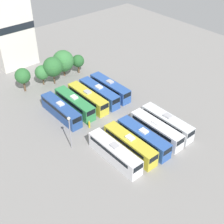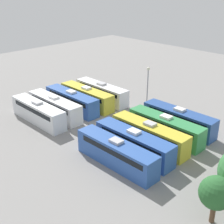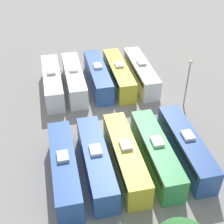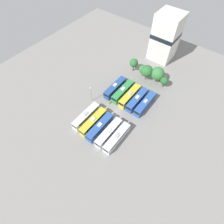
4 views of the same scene
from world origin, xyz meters
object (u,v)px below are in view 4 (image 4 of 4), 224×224
(bus_0, at_px, (86,116))
(tree_0, at_px, (134,63))
(tree_2, at_px, (147,71))
(tree_3, at_px, (158,74))
(light_pole, at_px, (91,92))
(bus_3, at_px, (109,132))
(bus_4, at_px, (117,138))
(bus_2, at_px, (100,127))
(bus_9, at_px, (145,104))
(worker_person, at_px, (109,102))
(bus_6, at_px, (123,91))
(tree_4, at_px, (164,81))
(bus_5, at_px, (115,88))
(bus_1, at_px, (93,121))
(bus_7, at_px, (130,96))
(bus_8, at_px, (137,100))
(tree_1, at_px, (143,69))
(depot_building, at_px, (165,37))

(bus_0, distance_m, tree_0, 32.09)
(tree_2, distance_m, tree_3, 4.48)
(light_pole, bearing_deg, bus_3, -28.62)
(bus_4, height_order, tree_2, tree_2)
(bus_2, distance_m, tree_2, 31.00)
(bus_9, bearing_deg, bus_2, -111.13)
(bus_4, relative_size, worker_person, 6.82)
(bus_6, height_order, light_pole, light_pole)
(bus_3, distance_m, tree_4, 31.66)
(bus_0, height_order, bus_5, same)
(bus_0, distance_m, bus_1, 3.55)
(bus_7, xyz_separation_m, worker_person, (-4.86, -6.97, -0.94))
(bus_0, distance_m, bus_7, 18.74)
(bus_3, bearing_deg, bus_7, 101.09)
(worker_person, bearing_deg, bus_4, -42.41)
(bus_8, bearing_deg, bus_9, 3.02)
(bus_8, height_order, bus_9, same)
(bus_7, bearing_deg, bus_5, -179.71)
(bus_1, height_order, bus_4, same)
(bus_9, bearing_deg, tree_1, 124.91)
(bus_8, bearing_deg, bus_1, -111.07)
(bus_2, height_order, tree_3, tree_3)
(tree_1, bearing_deg, tree_3, 3.85)
(bus_2, bearing_deg, tree_2, 90.89)
(tree_2, bearing_deg, worker_person, -101.72)
(bus_1, relative_size, bus_7, 1.00)
(bus_1, distance_m, tree_1, 31.92)
(bus_1, relative_size, bus_9, 1.00)
(tree_1, height_order, tree_4, tree_1)
(bus_0, xyz_separation_m, bus_9, (13.76, 17.57, 0.00))
(bus_5, xyz_separation_m, bus_6, (3.66, 0.20, 0.00))
(bus_6, bearing_deg, bus_4, -60.05)
(bus_4, distance_m, tree_2, 31.63)
(bus_3, xyz_separation_m, tree_3, (-0.08, 32.45, 2.51))
(bus_0, bearing_deg, tree_2, 78.27)
(bus_2, distance_m, bus_7, 17.84)
(bus_1, distance_m, worker_person, 10.72)
(bus_4, bearing_deg, bus_1, 179.89)
(tree_1, bearing_deg, depot_building, 89.22)
(bus_3, relative_size, tree_0, 2.00)
(light_pole, height_order, tree_2, light_pole)
(bus_6, distance_m, bus_9, 10.21)
(bus_5, relative_size, depot_building, 0.59)
(bus_2, xyz_separation_m, bus_9, (6.97, 18.04, 0.00))
(bus_3, relative_size, light_pole, 1.65)
(bus_3, height_order, bus_9, same)
(bus_7, bearing_deg, bus_8, 0.28)
(bus_3, distance_m, depot_building, 49.43)
(bus_6, bearing_deg, bus_5, -176.82)
(bus_0, distance_m, bus_9, 22.32)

